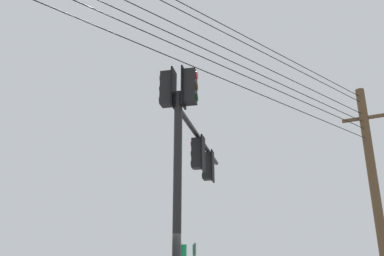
% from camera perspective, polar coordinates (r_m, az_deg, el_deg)
% --- Properties ---
extents(signal_mast_assembly, '(5.30, 3.25, 6.56)m').
position_cam_1_polar(signal_mast_assembly, '(10.70, -0.30, -3.51)').
color(signal_mast_assembly, black).
rests_on(signal_mast_assembly, ground).
extents(utility_pole_wooden, '(0.51, 1.62, 8.67)m').
position_cam_1_polar(utility_pole_wooden, '(16.63, 24.65, -8.51)').
color(utility_pole_wooden, brown).
rests_on(utility_pole_wooden, ground).
extents(overhead_wire_span, '(20.11, 3.28, 2.37)m').
position_cam_1_polar(overhead_wire_span, '(10.44, -6.02, 15.57)').
color(overhead_wire_span, black).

